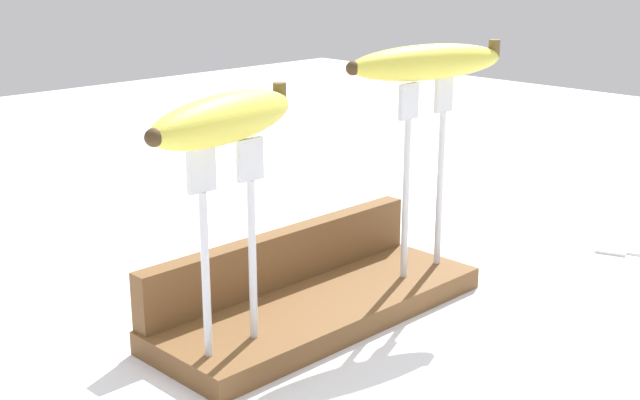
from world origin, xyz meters
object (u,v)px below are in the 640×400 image
banana_raised_left (225,118)px  banana_raised_right (428,62)px  fork_stand_left (228,228)px  fork_stand_right (424,160)px

banana_raised_left → banana_raised_right: (0.26, 0.00, 0.02)m
fork_stand_left → banana_raised_left: 0.09m
banana_raised_right → fork_stand_right: bearing=-14.3°
fork_stand_right → banana_raised_right: banana_raised_right is taller
banana_raised_left → banana_raised_right: bearing=0.0°
fork_stand_right → banana_raised_right: 0.10m
fork_stand_left → banana_raised_right: bearing=0.0°
banana_raised_left → fork_stand_right: bearing=0.0°
fork_stand_left → banana_raised_right: (0.26, 0.00, 0.11)m
banana_raised_left → banana_raised_right: 0.26m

